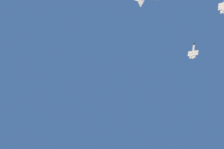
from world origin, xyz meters
The scene contains 1 object.
chase_jet_left_wing centered at (-46.38, 63.79, 134.62)m, with size 14.28×10.83×4.00m.
Camera 1 is at (55.61, 68.33, 1.83)m, focal length 30.47 mm.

